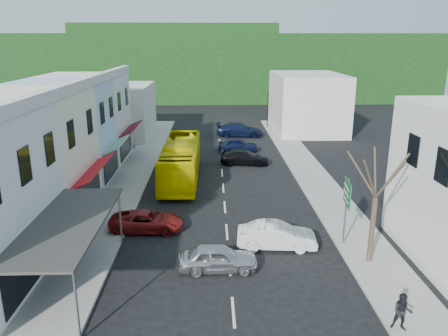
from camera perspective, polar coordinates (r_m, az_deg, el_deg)
The scene contains 19 objects.
ground at distance 26.36m, azimuth 0.37°, elevation -8.32°, with size 120.00×120.00×0.00m, color black.
sidewalk_left at distance 36.26m, azimuth -12.12°, elevation -1.52°, with size 3.00×52.00×0.15m, color gray.
sidewalk_right at distance 36.61m, azimuth 11.64°, elevation -1.32°, with size 3.00×52.00×0.15m, color gray.
shopfront_row at distance 31.96m, azimuth -22.97°, elevation 2.40°, with size 8.25×30.00×8.00m.
distant_block_left at distance 52.74m, azimuth -13.92°, elevation 7.23°, with size 8.00×10.00×6.00m, color #B7B2A8.
distant_block_right at distance 55.71m, azimuth 10.79°, elevation 8.41°, with size 8.00×12.00×7.00m, color #B7B2A8.
hillside at distance 89.11m, azimuth -2.06°, elevation 13.71°, with size 80.00×26.00×14.00m.
bus at distance 35.65m, azimuth -5.64°, elevation 0.94°, with size 2.50×11.60×3.10m, color #F2E000.
car_silver at distance 22.04m, azimuth -0.79°, elevation -11.55°, with size 1.80×4.40×1.40m, color #B5B5BA.
car_white at distance 24.36m, azimuth 6.89°, elevation -8.80°, with size 1.80×4.40×1.40m, color silver.
car_red at distance 26.66m, azimuth -10.06°, elevation -6.64°, with size 1.90×4.60×1.40m, color maroon.
car_black_near at distance 39.98m, azimuth 2.71°, elevation 1.46°, with size 1.84×4.50×1.40m, color black.
car_navy_mid at distance 44.55m, azimuth 1.84°, elevation 3.04°, with size 1.80×4.40×1.40m, color black.
car_navy_far at distance 51.65m, azimuth 2.03°, elevation 4.92°, with size 1.84×4.50×1.40m, color black.
pedestrian_left at distance 29.73m, azimuth -15.95°, elevation -3.95°, with size 0.60×0.40×1.70m, color black.
pedestrian_right at distance 19.02m, azimuth 22.29°, elevation -16.83°, with size 0.70×0.44×1.70m, color black.
direction_sign at distance 24.75m, azimuth 15.60°, elevation -5.71°, with size 0.41×1.78×3.93m, color #13602B, non-canonical shape.
street_tree at distance 22.74m, azimuth 19.17°, elevation -3.66°, with size 2.54×2.54×7.17m, color #32271D, non-canonical shape.
traffic_signal at distance 56.69m, azimuth 5.73°, elevation 7.62°, with size 0.48×0.96×4.78m, color black, non-canonical shape.
Camera 1 is at (-0.84, -23.91, 11.07)m, focal length 35.00 mm.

